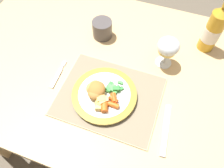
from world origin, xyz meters
name	(u,v)px	position (x,y,z in m)	size (l,w,h in m)	color
ground_plane	(110,131)	(0.00, 0.00, 0.00)	(6.00, 6.00, 0.00)	brown
dining_table	(109,79)	(0.00, 0.00, 0.64)	(1.26, 0.84, 0.74)	tan
placemat	(109,96)	(0.05, -0.13, 0.74)	(0.36, 0.29, 0.01)	tan
dinner_plate	(104,95)	(0.03, -0.14, 0.76)	(0.23, 0.23, 0.02)	white
breaded_croquettes	(96,89)	(0.00, -0.14, 0.78)	(0.08, 0.09, 0.04)	#A87033
green_beans_pile	(114,88)	(0.06, -0.11, 0.77)	(0.07, 0.06, 0.02)	#338438
glazed_carrots	(110,103)	(0.07, -0.17, 0.78)	(0.06, 0.08, 0.02)	orange
fork	(57,76)	(-0.17, -0.12, 0.74)	(0.02, 0.13, 0.01)	silver
table_knife	(165,134)	(0.27, -0.20, 0.74)	(0.04, 0.19, 0.01)	silver
wine_glass	(168,47)	(0.20, 0.09, 0.83)	(0.08, 0.08, 0.13)	silver
bottle	(214,29)	(0.34, 0.23, 0.84)	(0.07, 0.07, 0.26)	gold
roast_potatoes	(101,102)	(0.04, -0.18, 0.78)	(0.04, 0.06, 0.03)	#E5BC66
drinking_cup	(102,28)	(-0.08, 0.14, 0.78)	(0.08, 0.08, 0.08)	#4C4747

